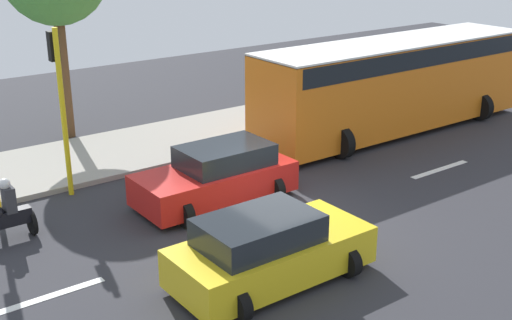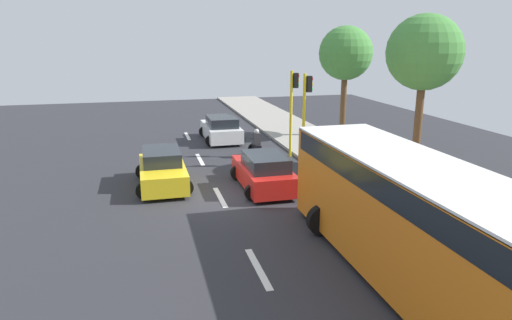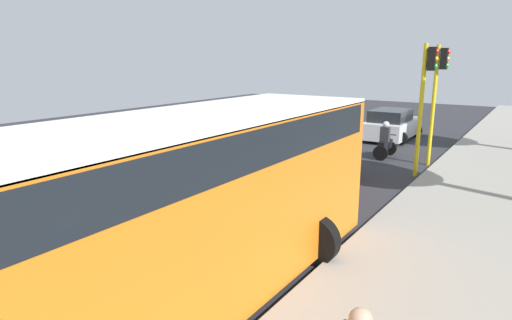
{
  "view_description": "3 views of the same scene",
  "coord_description": "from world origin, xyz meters",
  "px_view_note": "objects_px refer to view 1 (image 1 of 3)",
  "views": [
    {
      "loc": [
        -11.63,
        9.48,
        7.02
      ],
      "look_at": [
        1.12,
        0.01,
        1.27
      ],
      "focal_mm": 46.71,
      "sensor_mm": 36.0,
      "label": 1
    },
    {
      "loc": [
        -2.89,
        -17.07,
        6.14
      ],
      "look_at": [
        1.36,
        -0.41,
        1.55
      ],
      "focal_mm": 32.34,
      "sensor_mm": 36.0,
      "label": 2
    },
    {
      "loc": [
        8.2,
        -11.65,
        4.03
      ],
      "look_at": [
        1.27,
        -1.24,
        1.07
      ],
      "focal_mm": 30.34,
      "sensor_mm": 36.0,
      "label": 3
    }
  ],
  "objects_px": {
    "motorcycle": "(6,215)",
    "traffic_light_midblock": "(59,88)",
    "car_red": "(217,176)",
    "pedestrian_near_signal": "(335,81)",
    "city_bus": "(395,79)",
    "car_yellow_cab": "(268,250)"
  },
  "relations": [
    {
      "from": "car_red",
      "to": "motorcycle",
      "type": "height_order",
      "value": "motorcycle"
    },
    {
      "from": "car_yellow_cab",
      "to": "pedestrian_near_signal",
      "type": "xyz_separation_m",
      "value": [
        9.18,
        -10.34,
        0.35
      ]
    },
    {
      "from": "car_yellow_cab",
      "to": "motorcycle",
      "type": "distance_m",
      "value": 6.28
    },
    {
      "from": "car_yellow_cab",
      "to": "city_bus",
      "type": "height_order",
      "value": "city_bus"
    },
    {
      "from": "pedestrian_near_signal",
      "to": "traffic_light_midblock",
      "type": "height_order",
      "value": "traffic_light_midblock"
    },
    {
      "from": "city_bus",
      "to": "traffic_light_midblock",
      "type": "relative_size",
      "value": 2.44
    },
    {
      "from": "motorcycle",
      "to": "traffic_light_midblock",
      "type": "height_order",
      "value": "traffic_light_midblock"
    },
    {
      "from": "motorcycle",
      "to": "car_yellow_cab",
      "type": "bearing_deg",
      "value": -143.81
    },
    {
      "from": "car_yellow_cab",
      "to": "traffic_light_midblock",
      "type": "relative_size",
      "value": 0.94
    },
    {
      "from": "motorcycle",
      "to": "traffic_light_midblock",
      "type": "relative_size",
      "value": 0.34
    },
    {
      "from": "pedestrian_near_signal",
      "to": "traffic_light_midblock",
      "type": "distance_m",
      "value": 12.17
    },
    {
      "from": "car_yellow_cab",
      "to": "city_bus",
      "type": "distance_m",
      "value": 11.55
    },
    {
      "from": "traffic_light_midblock",
      "to": "city_bus",
      "type": "bearing_deg",
      "value": -96.01
    },
    {
      "from": "motorcycle",
      "to": "traffic_light_midblock",
      "type": "xyz_separation_m",
      "value": [
        1.88,
        -2.23,
        2.29
      ]
    },
    {
      "from": "city_bus",
      "to": "motorcycle",
      "type": "bearing_deg",
      "value": 92.83
    },
    {
      "from": "car_red",
      "to": "pedestrian_near_signal",
      "type": "bearing_deg",
      "value": -60.17
    },
    {
      "from": "car_red",
      "to": "car_yellow_cab",
      "type": "bearing_deg",
      "value": 160.52
    },
    {
      "from": "city_bus",
      "to": "traffic_light_midblock",
      "type": "bearing_deg",
      "value": 83.99
    },
    {
      "from": "car_red",
      "to": "city_bus",
      "type": "height_order",
      "value": "city_bus"
    },
    {
      "from": "car_red",
      "to": "traffic_light_midblock",
      "type": "xyz_separation_m",
      "value": [
        2.88,
        2.92,
        2.22
      ]
    },
    {
      "from": "city_bus",
      "to": "motorcycle",
      "type": "distance_m",
      "value": 13.73
    },
    {
      "from": "motorcycle",
      "to": "car_red",
      "type": "bearing_deg",
      "value": -100.97
    }
  ]
}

